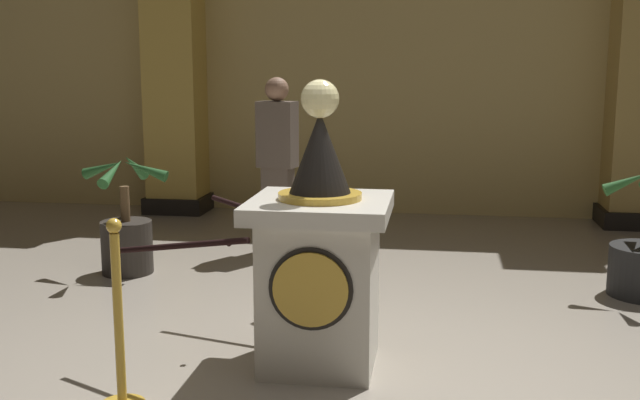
% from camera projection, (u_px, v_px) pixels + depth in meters
% --- Properties ---
extents(ground_plane, '(11.96, 11.96, 0.00)m').
position_uv_depth(ground_plane, '(353.00, 373.00, 4.51)').
color(ground_plane, '#9E9384').
extents(back_wall, '(11.96, 0.16, 4.13)m').
position_uv_depth(back_wall, '(401.00, 44.00, 9.09)').
color(back_wall, tan).
rests_on(back_wall, ground_plane).
extents(pedestal_clock, '(0.83, 0.83, 1.73)m').
position_uv_depth(pedestal_clock, '(320.00, 261.00, 4.53)').
color(pedestal_clock, beige).
rests_on(pedestal_clock, ground_plane).
extents(stanchion_near, '(0.24, 0.24, 0.99)m').
position_uv_depth(stanchion_near, '(307.00, 263.00, 5.68)').
color(stanchion_near, gold).
rests_on(stanchion_near, ground_plane).
extents(stanchion_far, '(0.24, 0.24, 1.04)m').
position_uv_depth(stanchion_far, '(120.00, 344.00, 3.98)').
color(stanchion_far, gold).
rests_on(stanchion_far, ground_plane).
extents(velvet_rope, '(1.29, 1.31, 0.22)m').
position_uv_depth(velvet_rope, '(229.00, 230.00, 4.75)').
color(velvet_rope, black).
extents(column_left, '(0.78, 0.78, 3.96)m').
position_uv_depth(column_left, '(175.00, 52.00, 9.22)').
color(column_left, black).
rests_on(column_left, ground_plane).
extents(potted_palm_left, '(0.80, 0.79, 1.08)m').
position_uv_depth(potted_palm_left, '(127.00, 235.00, 6.63)').
color(potted_palm_left, '#2D2823').
rests_on(potted_palm_left, ground_plane).
extents(bystander_guest, '(0.40, 0.29, 1.70)m').
position_uv_depth(bystander_guest, '(278.00, 160.00, 7.28)').
color(bystander_guest, brown).
rests_on(bystander_guest, ground_plane).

